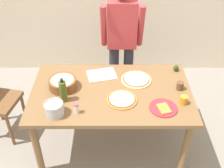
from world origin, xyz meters
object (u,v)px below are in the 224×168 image
at_px(popcorn_bowl, 63,83).
at_px(cup_small_brown, 181,86).
at_px(pizza_raw_on_board, 137,80).
at_px(olive_oil_bottle, 64,91).
at_px(salt_shaker, 77,108).
at_px(person_cook, 123,39).
at_px(avocado, 177,68).
at_px(dining_table, 112,98).
at_px(steel_pot, 55,109).
at_px(cutting_board_white, 102,75).
at_px(plate_with_slice, 164,108).
at_px(pizza_cooked_on_tray, 123,99).
at_px(cup_orange, 184,100).

relative_size(popcorn_bowl, cup_small_brown, 3.29).
distance_m(pizza_raw_on_board, olive_oil_bottle, 0.79).
xyz_separation_m(popcorn_bowl, salt_shaker, (0.18, -0.37, -0.01)).
relative_size(person_cook, avocado, 23.14).
bearing_deg(dining_table, avocado, 26.78).
bearing_deg(person_cook, pizza_raw_on_board, -76.38).
height_order(person_cook, popcorn_bowl, person_cook).
bearing_deg(dining_table, steel_pot, -146.48).
height_order(steel_pot, cup_small_brown, steel_pot).
distance_m(steel_pot, salt_shaker, 0.20).
bearing_deg(person_cook, salt_shaker, -112.05).
bearing_deg(dining_table, cutting_board_white, 110.96).
relative_size(plate_with_slice, steel_pot, 1.50).
bearing_deg(steel_pot, plate_with_slice, 4.33).
distance_m(pizza_raw_on_board, avocado, 0.48).
bearing_deg(salt_shaker, dining_table, 45.41).
distance_m(cup_small_brown, avocado, 0.33).
xyz_separation_m(pizza_cooked_on_tray, olive_oil_bottle, (-0.55, -0.01, 0.10)).
relative_size(dining_table, popcorn_bowl, 5.71).
bearing_deg(pizza_cooked_on_tray, steel_pot, -162.15).
bearing_deg(popcorn_bowl, plate_with_slice, -18.14).
height_order(popcorn_bowl, avocado, popcorn_bowl).
xyz_separation_m(person_cook, avocado, (0.59, -0.40, -0.14)).
bearing_deg(popcorn_bowl, person_cook, 48.88).
height_order(popcorn_bowl, olive_oil_bottle, olive_oil_bottle).
height_order(dining_table, salt_shaker, salt_shaker).
bearing_deg(dining_table, person_cook, 80.78).
bearing_deg(pizza_raw_on_board, cutting_board_white, 166.37).
bearing_deg(cutting_board_white, avocado, 6.14).
height_order(olive_oil_bottle, salt_shaker, olive_oil_bottle).
bearing_deg(avocado, dining_table, -153.22).
bearing_deg(salt_shaker, olive_oil_bottle, 128.75).
xyz_separation_m(dining_table, cup_orange, (0.68, -0.19, 0.13)).
bearing_deg(cup_orange, steel_pot, -172.88).
bearing_deg(salt_shaker, person_cook, 67.95).
bearing_deg(pizza_cooked_on_tray, dining_table, 126.10).
relative_size(steel_pot, cutting_board_white, 0.58).
distance_m(plate_with_slice, cutting_board_white, 0.79).
bearing_deg(salt_shaker, pizza_raw_on_board, 40.94).
height_order(pizza_raw_on_board, pizza_cooked_on_tray, same).
height_order(plate_with_slice, avocado, avocado).
relative_size(pizza_raw_on_board, olive_oil_bottle, 1.23).
distance_m(salt_shaker, avocado, 1.22).
distance_m(person_cook, popcorn_bowl, 0.94).
bearing_deg(steel_pot, avocado, 29.70).
bearing_deg(salt_shaker, pizza_cooked_on_tray, 23.13).
distance_m(pizza_raw_on_board, cup_orange, 0.56).
relative_size(popcorn_bowl, salt_shaker, 2.64).
xyz_separation_m(dining_table, pizza_cooked_on_tray, (0.10, -0.14, 0.10)).
distance_m(olive_oil_bottle, cup_small_brown, 1.15).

